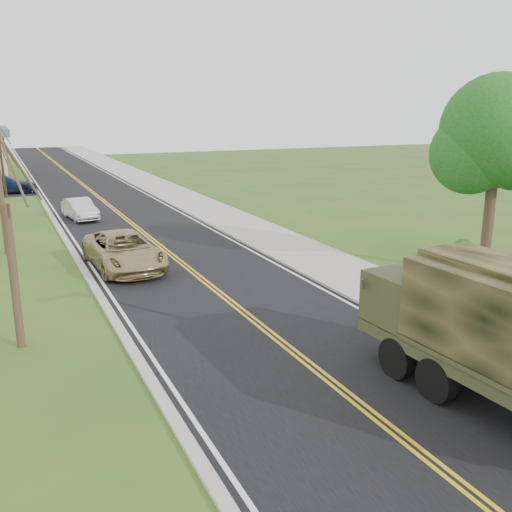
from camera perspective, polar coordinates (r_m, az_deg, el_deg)
ground at (r=12.01m, az=19.16°, el=-20.41°), size 160.00×160.00×0.00m
road at (r=47.87m, az=-15.85°, el=5.99°), size 8.00×120.00×0.01m
curb_right at (r=48.66m, az=-11.01°, el=6.48°), size 0.30×120.00×0.12m
sidewalk_right at (r=49.10m, az=-9.02°, el=6.62°), size 3.20×120.00×0.10m
curb_left at (r=47.42m, az=-20.82°, el=5.57°), size 0.30×120.00×0.10m
leafy_tree at (r=24.85m, az=22.94°, el=10.63°), size 4.83×4.50×8.10m
bare_tree_a at (r=17.34m, az=-23.24°, el=-0.30°), size 1.93×2.26×6.08m
bare_tree_b at (r=29.16m, az=-24.08°, el=4.95°), size 1.83×2.14×5.73m
military_truck at (r=14.03m, az=23.35°, el=-6.49°), size 2.76×7.02×3.44m
suv_champagne at (r=25.12m, az=-13.08°, el=0.52°), size 2.93×5.77×1.56m
sedan_silver at (r=37.05m, az=-17.19°, el=4.50°), size 1.88×4.03×1.28m
lot_car_navy at (r=50.42m, az=-23.95°, el=6.55°), size 5.22×2.45×1.47m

